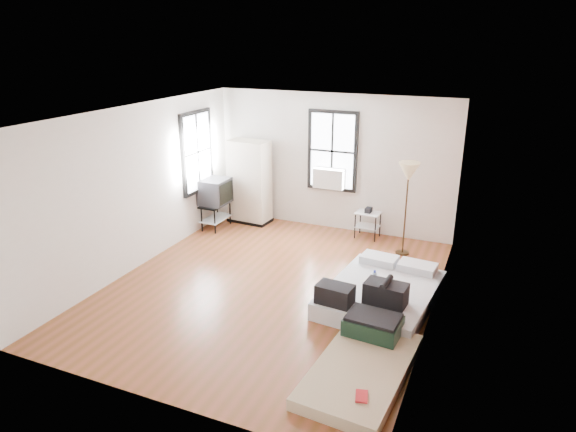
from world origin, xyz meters
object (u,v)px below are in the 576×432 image
at_px(mattress_main, 380,292).
at_px(wardrobe, 249,182).
at_px(side_table, 368,218).
at_px(floor_lamp, 408,176).
at_px(tv_stand, 215,193).
at_px(mattress_bare, 364,358).

distance_m(mattress_main, wardrobe, 4.33).
height_order(side_table, floor_lamp, floor_lamp).
bearing_deg(side_table, floor_lamp, -33.07).
bearing_deg(mattress_main, wardrobe, 150.23).
distance_m(mattress_main, side_table, 2.70).
distance_m(side_table, tv_stand, 3.18).
xyz_separation_m(floor_lamp, tv_stand, (-3.90, -0.18, -0.73)).
height_order(mattress_bare, tv_stand, tv_stand).
relative_size(mattress_main, mattress_bare, 1.08).
height_order(wardrobe, tv_stand, wardrobe).
bearing_deg(tv_stand, mattress_main, -24.53).
height_order(mattress_main, side_table, mattress_main).
xyz_separation_m(mattress_main, tv_stand, (-3.96, 1.83, 0.58)).
bearing_deg(mattress_main, floor_lamp, 97.22).
bearing_deg(wardrobe, tv_stand, -122.60).
bearing_deg(tv_stand, mattress_bare, -39.73).
height_order(mattress_main, tv_stand, tv_stand).
xyz_separation_m(mattress_main, side_table, (-0.88, 2.54, 0.24)).
height_order(mattress_main, floor_lamp, floor_lamp).
bearing_deg(mattress_main, tv_stand, 160.72).
height_order(mattress_bare, wardrobe, wardrobe).
bearing_deg(wardrobe, floor_lamp, -4.08).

